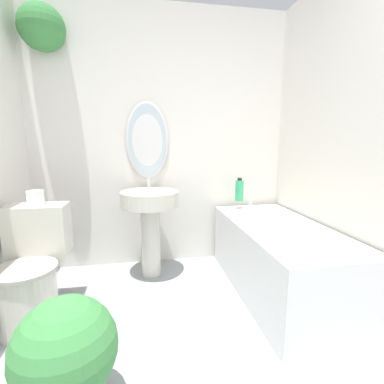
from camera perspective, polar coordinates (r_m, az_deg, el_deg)
The scene contains 8 objects.
wall_back at distance 2.69m, azimuth -8.62°, elevation 12.68°, with size 2.49×0.36×2.40m.
wall_right at distance 2.06m, azimuth 33.51°, elevation 9.15°, with size 0.06×2.46×2.40m.
toilet at distance 2.17m, azimuth -29.94°, elevation -13.76°, with size 0.39×0.58×0.75m.
pedestal_sink at distance 2.46m, azimuth -8.61°, elevation -4.47°, with size 0.50×0.50×0.86m.
bathtub at distance 2.34m, azimuth 17.36°, elevation -12.68°, with size 0.65×1.43×0.63m.
shampoo_bottle at distance 2.69m, azimuth 9.69°, elevation 0.37°, with size 0.08×0.08×0.22m.
potted_plant at distance 1.45m, azimuth -24.44°, elevation -27.56°, with size 0.43×0.43×0.54m.
toilet_paper_roll at distance 2.20m, azimuth -29.44°, elevation -1.06°, with size 0.11×0.11×0.10m.
Camera 1 is at (-0.19, -0.33, 1.17)m, focal length 26.00 mm.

